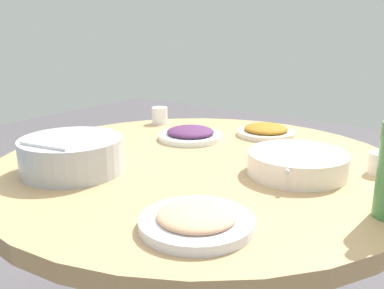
{
  "coord_description": "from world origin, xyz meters",
  "views": [
    {
      "loc": [
        0.7,
        -1.0,
        1.15
      ],
      "look_at": [
        0.01,
        -0.05,
        0.82
      ],
      "focal_mm": 40.62,
      "sensor_mm": 36.0,
      "label": 1
    }
  ],
  "objects_px": {
    "rice_bowl": "(72,154)",
    "dish_stirfry": "(266,131)",
    "dish_shrimp": "(196,220)",
    "tea_cup_far": "(160,115)",
    "round_dining_table": "(199,203)",
    "soup_bowl": "(297,164)",
    "dish_eggplant": "(190,134)",
    "tea_cup_near": "(380,163)"
  },
  "relations": [
    {
      "from": "round_dining_table",
      "to": "tea_cup_near",
      "type": "height_order",
      "value": "tea_cup_near"
    },
    {
      "from": "round_dining_table",
      "to": "dish_shrimp",
      "type": "distance_m",
      "value": 0.45
    },
    {
      "from": "rice_bowl",
      "to": "tea_cup_near",
      "type": "relative_size",
      "value": 4.64
    },
    {
      "from": "rice_bowl",
      "to": "dish_eggplant",
      "type": "height_order",
      "value": "rice_bowl"
    },
    {
      "from": "dish_eggplant",
      "to": "tea_cup_near",
      "type": "relative_size",
      "value": 3.72
    },
    {
      "from": "dish_eggplant",
      "to": "dish_shrimp",
      "type": "relative_size",
      "value": 0.96
    },
    {
      "from": "tea_cup_far",
      "to": "rice_bowl",
      "type": "bearing_deg",
      "value": -72.34
    },
    {
      "from": "round_dining_table",
      "to": "tea_cup_far",
      "type": "relative_size",
      "value": 18.41
    },
    {
      "from": "tea_cup_near",
      "to": "dish_eggplant",
      "type": "bearing_deg",
      "value": -178.71
    },
    {
      "from": "rice_bowl",
      "to": "dish_stirfry",
      "type": "relative_size",
      "value": 1.34
    },
    {
      "from": "round_dining_table",
      "to": "dish_stirfry",
      "type": "relative_size",
      "value": 5.88
    },
    {
      "from": "rice_bowl",
      "to": "dish_stirfry",
      "type": "distance_m",
      "value": 0.72
    },
    {
      "from": "rice_bowl",
      "to": "dish_stirfry",
      "type": "bearing_deg",
      "value": 69.82
    },
    {
      "from": "rice_bowl",
      "to": "tea_cup_near",
      "type": "height_order",
      "value": "rice_bowl"
    },
    {
      "from": "tea_cup_near",
      "to": "tea_cup_far",
      "type": "xyz_separation_m",
      "value": [
        -0.88,
        0.11,
        0.0
      ]
    },
    {
      "from": "dish_eggplant",
      "to": "tea_cup_near",
      "type": "height_order",
      "value": "tea_cup_near"
    },
    {
      "from": "soup_bowl",
      "to": "dish_eggplant",
      "type": "relative_size",
      "value": 1.3
    },
    {
      "from": "dish_shrimp",
      "to": "tea_cup_far",
      "type": "bearing_deg",
      "value": 134.74
    },
    {
      "from": "dish_shrimp",
      "to": "dish_stirfry",
      "type": "distance_m",
      "value": 0.79
    },
    {
      "from": "soup_bowl",
      "to": "tea_cup_far",
      "type": "xyz_separation_m",
      "value": [
        -0.7,
        0.25,
        0.0
      ]
    },
    {
      "from": "dish_stirfry",
      "to": "tea_cup_near",
      "type": "distance_m",
      "value": 0.48
    },
    {
      "from": "tea_cup_near",
      "to": "round_dining_table",
      "type": "bearing_deg",
      "value": -154.82
    },
    {
      "from": "soup_bowl",
      "to": "round_dining_table",
      "type": "bearing_deg",
      "value": -164.9
    },
    {
      "from": "dish_shrimp",
      "to": "tea_cup_near",
      "type": "xyz_separation_m",
      "value": [
        0.21,
        0.56,
        0.01
      ]
    },
    {
      "from": "dish_shrimp",
      "to": "soup_bowl",
      "type": "bearing_deg",
      "value": 85.52
    },
    {
      "from": "round_dining_table",
      "to": "dish_stirfry",
      "type": "xyz_separation_m",
      "value": [
        0.01,
        0.4,
        0.15
      ]
    },
    {
      "from": "round_dining_table",
      "to": "soup_bowl",
      "type": "height_order",
      "value": "soup_bowl"
    },
    {
      "from": "tea_cup_near",
      "to": "tea_cup_far",
      "type": "bearing_deg",
      "value": 172.81
    },
    {
      "from": "soup_bowl",
      "to": "dish_stirfry",
      "type": "relative_size",
      "value": 1.4
    },
    {
      "from": "round_dining_table",
      "to": "rice_bowl",
      "type": "height_order",
      "value": "rice_bowl"
    },
    {
      "from": "dish_eggplant",
      "to": "dish_shrimp",
      "type": "height_order",
      "value": "dish_eggplant"
    },
    {
      "from": "dish_eggplant",
      "to": "tea_cup_near",
      "type": "bearing_deg",
      "value": 1.29
    },
    {
      "from": "rice_bowl",
      "to": "tea_cup_far",
      "type": "bearing_deg",
      "value": 107.66
    },
    {
      "from": "round_dining_table",
      "to": "soup_bowl",
      "type": "relative_size",
      "value": 4.21
    },
    {
      "from": "dish_shrimp",
      "to": "tea_cup_near",
      "type": "bearing_deg",
      "value": 69.33
    },
    {
      "from": "rice_bowl",
      "to": "dish_eggplant",
      "type": "distance_m",
      "value": 0.48
    },
    {
      "from": "rice_bowl",
      "to": "soup_bowl",
      "type": "xyz_separation_m",
      "value": [
        0.51,
        0.35,
        -0.02
      ]
    },
    {
      "from": "dish_shrimp",
      "to": "dish_stirfry",
      "type": "relative_size",
      "value": 1.12
    },
    {
      "from": "round_dining_table",
      "to": "dish_stirfry",
      "type": "bearing_deg",
      "value": 88.35
    },
    {
      "from": "rice_bowl",
      "to": "dish_eggplant",
      "type": "bearing_deg",
      "value": 83.04
    },
    {
      "from": "dish_shrimp",
      "to": "dish_stirfry",
      "type": "height_order",
      "value": "dish_shrimp"
    },
    {
      "from": "rice_bowl",
      "to": "dish_eggplant",
      "type": "relative_size",
      "value": 1.25
    }
  ]
}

